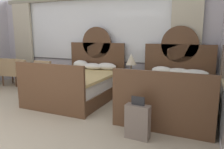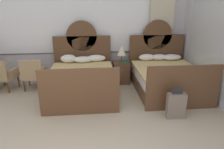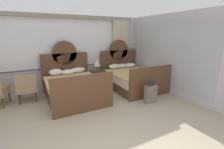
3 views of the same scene
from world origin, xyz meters
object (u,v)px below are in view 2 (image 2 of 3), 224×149
bed_near_window (82,80)px  suitcase_on_floor (176,106)px  armchair_by_window_centre (2,74)px  bed_near_mirror (166,77)px  book_on_nightstand (125,62)px  nightstand_between_beds (121,72)px  table_lamp_on_nightstand (122,51)px  armchair_by_window_left (33,73)px

bed_near_window → suitcase_on_floor: (1.96, -1.42, -0.11)m
bed_near_window → armchair_by_window_centre: bed_near_window is taller
bed_near_mirror → book_on_nightstand: bed_near_mirror is taller
bed_near_mirror → nightstand_between_beds: size_ratio=3.36×
nightstand_between_beds → table_lamp_on_nightstand: bearing=17.6°
book_on_nightstand → suitcase_on_floor: (0.75, -2.02, -0.38)m
book_on_nightstand → armchair_by_window_centre: (-3.33, -0.19, -0.18)m
bed_near_window → armchair_by_window_left: (-1.32, 0.40, 0.09)m
book_on_nightstand → suitcase_on_floor: 2.19m
nightstand_between_beds → book_on_nightstand: book_on_nightstand is taller
table_lamp_on_nightstand → book_on_nightstand: 0.34m
bed_near_mirror → suitcase_on_floor: bed_near_mirror is taller
table_lamp_on_nightstand → book_on_nightstand: size_ratio=1.85×
suitcase_on_floor → book_on_nightstand: bearing=110.4°
book_on_nightstand → armchair_by_window_left: bearing=-175.7°
book_on_nightstand → suitcase_on_floor: size_ratio=0.39×
bed_near_window → nightstand_between_beds: size_ratio=3.36×
bed_near_window → bed_near_mirror: (2.24, -0.00, -0.00)m
bed_near_mirror → nightstand_between_beds: 1.32m
table_lamp_on_nightstand → armchair_by_window_centre: table_lamp_on_nightstand is taller
bed_near_window → book_on_nightstand: bearing=26.1°
table_lamp_on_nightstand → book_on_nightstand: (0.09, -0.09, -0.32)m
book_on_nightstand → armchair_by_window_centre: bearing=-176.8°
bed_near_window → suitcase_on_floor: bed_near_window is taller
bed_near_window → bed_near_mirror: 2.24m
table_lamp_on_nightstand → armchair_by_window_left: table_lamp_on_nightstand is taller
bed_near_window → armchair_by_window_centre: 2.16m
nightstand_between_beds → book_on_nightstand: size_ratio=2.44×
nightstand_between_beds → armchair_by_window_left: bearing=-173.4°
armchair_by_window_left → suitcase_on_floor: bearing=-29.1°
armchair_by_window_centre → table_lamp_on_nightstand: bearing=4.9°
bed_near_window → nightstand_between_beds: bed_near_window is taller
suitcase_on_floor → table_lamp_on_nightstand: bearing=111.6°
bed_near_window → bed_near_mirror: bearing=-0.0°
table_lamp_on_nightstand → armchair_by_window_centre: bearing=-175.1°
table_lamp_on_nightstand → bed_near_mirror: bearing=-31.7°
armchair_by_window_centre → suitcase_on_floor: armchair_by_window_centre is taller
armchair_by_window_centre → suitcase_on_floor: size_ratio=1.28×
bed_near_window → armchair_by_window_left: bearing=163.0°
bed_near_mirror → nightstand_between_beds: bearing=148.5°
table_lamp_on_nightstand → suitcase_on_floor: (0.84, -2.11, -0.69)m
nightstand_between_beds → armchair_by_window_centre: size_ratio=0.74×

